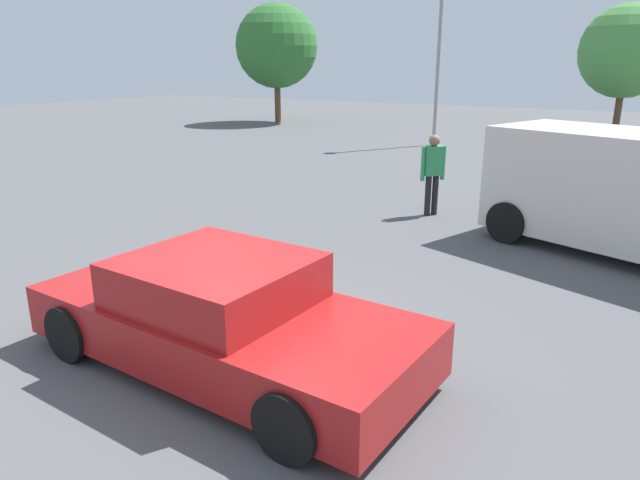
# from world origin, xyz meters

# --- Properties ---
(ground_plane) EXTENTS (80.00, 80.00, 0.00)m
(ground_plane) POSITION_xyz_m (0.00, 0.00, 0.00)
(ground_plane) COLOR #515154
(sedan_foreground) EXTENTS (4.53, 2.18, 1.21)m
(sedan_foreground) POSITION_xyz_m (0.03, -0.16, 0.57)
(sedan_foreground) COLOR maroon
(sedan_foreground) RESTS_ON ground_plane
(pedestrian) EXTENTS (0.44, 0.46, 1.73)m
(pedestrian) POSITION_xyz_m (-0.31, 7.18, 1.04)
(pedestrian) COLOR black
(pedestrian) RESTS_ON ground_plane
(light_post_near) EXTENTS (0.44, 0.44, 7.48)m
(light_post_near) POSITION_xyz_m (-4.11, 17.81, 4.97)
(light_post_near) COLOR gray
(light_post_near) RESTS_ON ground_plane
(tree_back_left) EXTENTS (4.36, 4.36, 6.19)m
(tree_back_left) POSITION_xyz_m (-14.66, 22.09, 4.00)
(tree_back_left) COLOR brown
(tree_back_left) RESTS_ON ground_plane
(tree_back_right) EXTENTS (3.94, 3.94, 5.61)m
(tree_back_right) POSITION_xyz_m (1.90, 24.42, 3.63)
(tree_back_right) COLOR brown
(tree_back_right) RESTS_ON ground_plane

